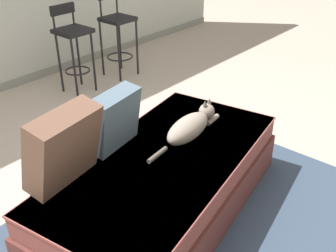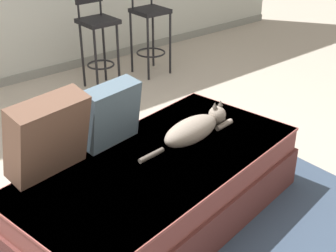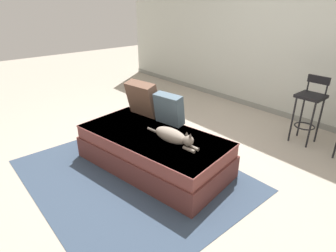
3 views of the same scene
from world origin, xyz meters
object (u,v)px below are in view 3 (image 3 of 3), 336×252
object	(u,v)px
bar_stool_near_window	(310,104)
couch	(153,150)
throw_pillow_middle	(169,109)
cat	(173,136)
throw_pillow_corner	(143,99)

from	to	relation	value
bar_stool_near_window	couch	bearing A→B (deg)	-113.12
throw_pillow_middle	cat	xyz separation A→B (m)	(0.40, -0.29, -0.11)
bar_stool_near_window	throw_pillow_middle	bearing A→B (deg)	-119.76
couch	throw_pillow_corner	xyz separation A→B (m)	(-0.53, 0.25, 0.43)
couch	throw_pillow_corner	distance (m)	0.73
couch	throw_pillow_middle	distance (m)	0.52
throw_pillow_middle	couch	bearing A→B (deg)	-73.14
cat	throw_pillow_middle	bearing A→B (deg)	144.14
throw_pillow_middle	bar_stool_near_window	bearing A→B (deg)	60.24
bar_stool_near_window	cat	bearing A→B (deg)	-105.53
throw_pillow_middle	bar_stool_near_window	xyz separation A→B (m)	(0.94, 1.65, -0.06)
couch	cat	xyz separation A→B (m)	(0.30, 0.04, 0.28)
throw_pillow_corner	cat	size ratio (longest dim) A/B	0.62
couch	throw_pillow_corner	bearing A→B (deg)	154.37
cat	bar_stool_near_window	xyz separation A→B (m)	(0.54, 1.94, 0.05)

